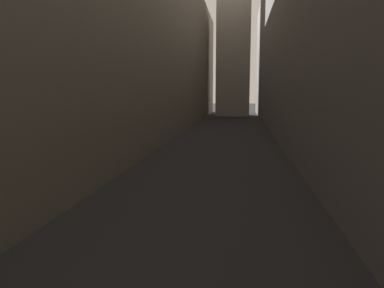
# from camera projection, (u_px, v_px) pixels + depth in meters

# --- Properties ---
(ground_plane) EXTENTS (264.00, 264.00, 0.00)m
(ground_plane) POSITION_uv_depth(u_px,v_px,m) (224.00, 138.00, 40.21)
(ground_plane) COLOR #232326
(building_block_left) EXTENTS (11.74, 108.00, 22.56)m
(building_block_left) POSITION_uv_depth(u_px,v_px,m) (127.00, 38.00, 42.09)
(building_block_left) COLOR #756B5B
(building_block_left) RESTS_ON ground
(building_block_right) EXTENTS (15.89, 108.00, 23.96)m
(building_block_right) POSITION_uv_depth(u_px,v_px,m) (353.00, 26.00, 38.74)
(building_block_right) COLOR slate
(building_block_right) RESTS_ON ground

